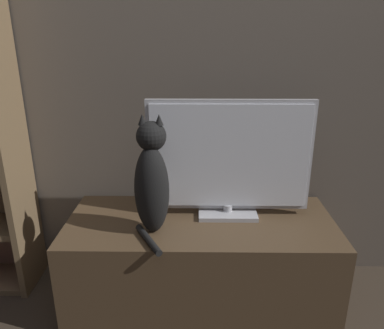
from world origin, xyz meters
name	(u,v)px	position (x,y,z in m)	size (l,w,h in m)	color
wall_back	(201,21)	(0.00, 1.22, 1.30)	(4.80, 0.05, 2.60)	#60564C
tv_stand	(200,261)	(0.00, 0.92, 0.22)	(1.22, 0.52, 0.44)	brown
tv	(229,160)	(0.13, 0.98, 0.71)	(0.74, 0.16, 0.54)	#B7B7BC
cat	(152,181)	(-0.21, 0.82, 0.67)	(0.16, 0.30, 0.51)	black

